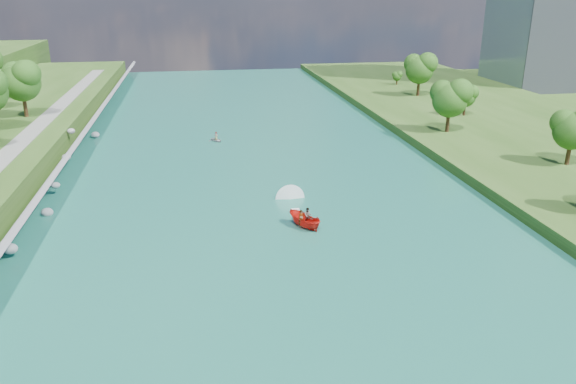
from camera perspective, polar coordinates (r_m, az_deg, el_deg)
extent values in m
plane|color=#2D5119|center=(48.70, 0.59, -10.10)|extent=(260.00, 260.00, 0.00)
cube|color=#1B6A5C|center=(66.55, -2.47, -1.53)|extent=(55.00, 240.00, 0.10)
cube|color=slate|center=(67.99, -24.65, -1.36)|extent=(3.54, 236.00, 4.05)
ellipsoid|color=gray|center=(60.06, -26.37, -5.20)|extent=(1.38, 1.12, 1.05)
ellipsoid|color=gray|center=(69.78, -23.28, -1.93)|extent=(1.37, 1.38, 1.06)
ellipsoid|color=gray|center=(75.86, -22.55, 0.63)|extent=(1.14, 1.18, 0.77)
ellipsoid|color=gray|center=(86.97, -21.58, 3.31)|extent=(1.27, 1.61, 0.89)
ellipsoid|color=gray|center=(95.73, -21.18, 5.79)|extent=(1.21, 1.13, 0.87)
ellipsoid|color=gray|center=(103.34, -18.99, 5.51)|extent=(1.43, 1.71, 1.07)
ellipsoid|color=#1F4C14|center=(107.27, -25.44, 9.89)|extent=(6.79, 6.79, 11.32)
ellipsoid|color=#1F4C14|center=(85.69, 26.91, 5.44)|extent=(5.50, 5.50, 9.17)
ellipsoid|color=#1F4C14|center=(98.71, 16.12, 8.86)|extent=(6.28, 6.28, 10.46)
ellipsoid|color=#1F4C14|center=(113.32, 17.59, 9.14)|extent=(4.12, 4.12, 6.87)
ellipsoid|color=#1F4C14|center=(132.02, 13.23, 11.90)|extent=(6.73, 6.73, 11.21)
ellipsoid|color=#1F4C14|center=(147.33, 11.02, 11.43)|extent=(2.42, 2.42, 4.03)
imported|color=red|center=(60.51, 1.66, -2.85)|extent=(3.77, 4.61, 1.70)
imported|color=#66605B|center=(59.92, 1.36, -2.67)|extent=(0.75, 0.59, 1.80)
imported|color=#66605B|center=(60.93, 2.03, -2.36)|extent=(0.92, 0.78, 1.65)
cube|color=white|center=(63.54, 1.13, -2.50)|extent=(0.90, 5.00, 0.06)
imported|color=#94989C|center=(96.08, -7.29, 5.30)|extent=(3.01, 3.26, 0.55)
imported|color=#66605B|center=(95.92, -7.31, 5.68)|extent=(0.72, 0.54, 1.34)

